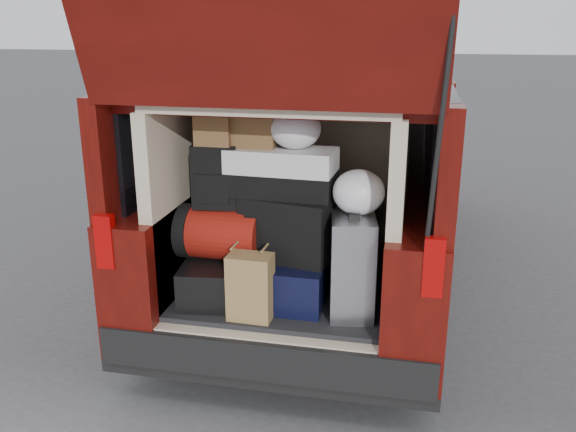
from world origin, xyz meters
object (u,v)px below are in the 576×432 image
black_soft_case (289,227)px  twotone_duffel (282,171)px  black_hardshell (222,276)px  kraft_bag (250,287)px  backpack (215,176)px  navy_hardshell (288,276)px  silver_roller (352,264)px  red_duffel (221,233)px

black_soft_case → twotone_duffel: twotone_duffel is taller
black_hardshell → kraft_bag: bearing=-52.7°
black_soft_case → twotone_duffel: 0.33m
backpack → navy_hardshell: bearing=-3.1°
black_hardshell → silver_roller: silver_roller is taller
black_hardshell → red_duffel: (0.00, 0.02, 0.28)m
silver_roller → twotone_duffel: twotone_duffel is taller
navy_hardshell → backpack: bearing=-175.5°
navy_hardshell → twotone_duffel: (-0.04, 0.04, 0.64)m
black_hardshell → twotone_duffel: bearing=7.4°
black_soft_case → backpack: 0.52m
silver_roller → backpack: bearing=165.1°
silver_roller → twotone_duffel: bearing=151.9°
black_hardshell → kraft_bag: kraft_bag is taller
navy_hardshell → kraft_bag: 0.36m
navy_hardshell → kraft_bag: bearing=-113.6°
navy_hardshell → backpack: size_ratio=1.59×
black_hardshell → silver_roller: size_ratio=1.01×
black_hardshell → twotone_duffel: size_ratio=0.95×
navy_hardshell → black_soft_case: size_ratio=1.14×
twotone_duffel → black_soft_case: bearing=-33.3°
black_soft_case → backpack: backpack is taller
silver_roller → black_soft_case: bearing=154.4°
navy_hardshell → backpack: backpack is taller
black_hardshell → black_soft_case: (0.41, 0.05, 0.33)m
silver_roller → black_soft_case: 0.44m
red_duffel → backpack: 0.35m
silver_roller → kraft_bag: 0.59m
silver_roller → black_soft_case: black_soft_case is taller
red_duffel → black_soft_case: bearing=7.8°
kraft_bag → black_soft_case: 0.44m
black_soft_case → black_hardshell: bearing=-161.1°
black_soft_case → twotone_duffel: bearing=155.0°
kraft_bag → twotone_duffel: bearing=76.0°
backpack → twotone_duffel: 0.39m
navy_hardshell → black_hardshell: bearing=-171.8°
backpack → twotone_duffel: backpack is taller
backpack → red_duffel: bearing=-23.4°
silver_roller → backpack: size_ratio=1.55×
black_hardshell → twotone_duffel: 0.75m
black_hardshell → backpack: size_ratio=1.56×
black_hardshell → twotone_duffel: twotone_duffel is taller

